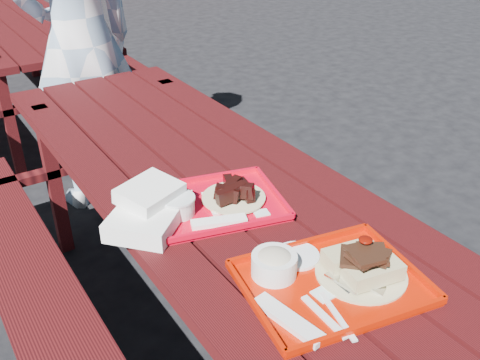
{
  "coord_description": "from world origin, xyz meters",
  "views": [
    {
      "loc": [
        -0.76,
        -1.31,
        1.6
      ],
      "look_at": [
        0.0,
        -0.15,
        0.82
      ],
      "focal_mm": 40.0,
      "sensor_mm": 36.0,
      "label": 1
    }
  ],
  "objects_px": {
    "picnic_table_far": "(16,44)",
    "far_tray": "(213,202)",
    "picnic_table_near": "(216,228)",
    "near_tray": "(327,272)",
    "person": "(80,42)"
  },
  "relations": [
    {
      "from": "picnic_table_far",
      "to": "far_tray",
      "type": "xyz_separation_m",
      "value": [
        -0.09,
        -2.94,
        0.21
      ]
    },
    {
      "from": "picnic_table_near",
      "to": "picnic_table_far",
      "type": "height_order",
      "value": "same"
    },
    {
      "from": "picnic_table_far",
      "to": "near_tray",
      "type": "bearing_deg",
      "value": -90.56
    },
    {
      "from": "near_tray",
      "to": "person",
      "type": "height_order",
      "value": "person"
    },
    {
      "from": "picnic_table_near",
      "to": "far_tray",
      "type": "bearing_deg",
      "value": -122.74
    },
    {
      "from": "far_tray",
      "to": "person",
      "type": "distance_m",
      "value": 1.53
    },
    {
      "from": "picnic_table_far",
      "to": "far_tray",
      "type": "distance_m",
      "value": 2.95
    },
    {
      "from": "picnic_table_near",
      "to": "person",
      "type": "bearing_deg",
      "value": 88.36
    },
    {
      "from": "near_tray",
      "to": "picnic_table_near",
      "type": "bearing_deg",
      "value": 86.72
    },
    {
      "from": "picnic_table_far",
      "to": "person",
      "type": "relative_size",
      "value": 1.35
    },
    {
      "from": "picnic_table_near",
      "to": "far_tray",
      "type": "height_order",
      "value": "far_tray"
    },
    {
      "from": "person",
      "to": "near_tray",
      "type": "bearing_deg",
      "value": 77.46
    },
    {
      "from": "far_tray",
      "to": "person",
      "type": "xyz_separation_m",
      "value": [
        0.13,
        1.52,
        0.12
      ]
    },
    {
      "from": "picnic_table_near",
      "to": "picnic_table_far",
      "type": "xyz_separation_m",
      "value": [
        0.0,
        2.8,
        0.0
      ]
    },
    {
      "from": "picnic_table_near",
      "to": "picnic_table_far",
      "type": "distance_m",
      "value": 2.8
    }
  ]
}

